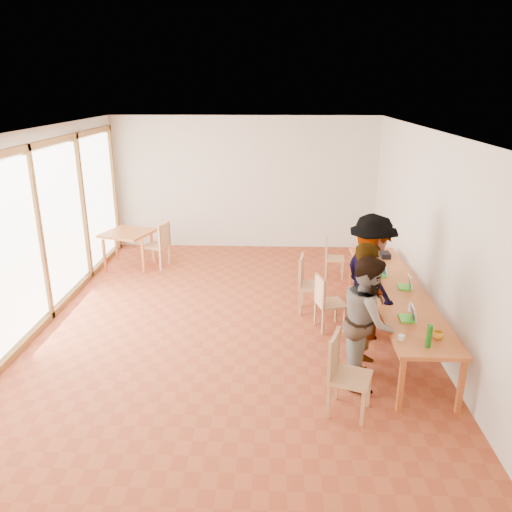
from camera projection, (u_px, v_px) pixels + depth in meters
The scene contains 25 objects.
ground at pixel (231, 321), 8.06m from camera, with size 8.00×8.00×0.00m, color #9E4626.
wall_back at pixel (244, 183), 11.36m from camera, with size 6.00×0.10×3.00m, color beige.
wall_front at pixel (183, 377), 3.79m from camera, with size 6.00×0.10×3.00m, color beige.
wall_right at pixel (428, 234), 7.47m from camera, with size 0.10×8.00×3.00m, color beige.
window_wall at pixel (38, 230), 7.68m from camera, with size 0.10×8.00×3.00m, color white.
ceiling at pixel (227, 129), 7.08m from camera, with size 6.00×8.00×0.04m, color white.
communal_table at pixel (395, 291), 7.42m from camera, with size 0.80×4.00×0.75m.
side_table at pixel (128, 236), 10.31m from camera, with size 0.90×0.90×0.75m.
chair_near at pixel (342, 366), 5.66m from camera, with size 0.57×0.57×0.51m.
chair_mid at pixel (325, 297), 7.64m from camera, with size 0.50×0.50×0.46m.
chair_far at pixel (307, 278), 8.23m from camera, with size 0.52×0.52×0.52m.
chair_empty at pixel (330, 253), 9.80m from camera, with size 0.41×0.41×0.43m.
chair_spare at pixel (160, 240), 10.30m from camera, with size 0.55×0.55×0.51m.
person_near at pixel (367, 307), 6.50m from camera, with size 0.64×0.42×1.75m, color gray.
person_mid at pixel (368, 321), 6.20m from camera, with size 0.81×0.63×1.68m, color gray.
person_far at pixel (370, 277), 7.31m from camera, with size 1.22×0.70×1.89m, color gray.
laptop_near at pixel (410, 316), 6.41m from camera, with size 0.22×0.25×0.20m.
laptop_mid at pixel (407, 285), 7.41m from camera, with size 0.22×0.25×0.20m.
laptop_far at pixel (381, 273), 7.89m from camera, with size 0.26×0.27×0.18m.
yellow_mug at pixel (438, 335), 5.91m from camera, with size 0.12×0.12×0.09m, color orange.
green_bottle at pixel (429, 336), 5.70m from camera, with size 0.07×0.07×0.28m, color #166216.
clear_glass at pixel (411, 308), 6.65m from camera, with size 0.07×0.07×0.09m, color silver.
condiment_cup at pixel (401, 337), 5.90m from camera, with size 0.08×0.08×0.06m, color white.
pink_phone at pixel (373, 260), 8.59m from camera, with size 0.05×0.10×0.01m, color #C0347E.
black_pouch at pixel (385, 255), 8.74m from camera, with size 0.16×0.26×0.09m, color black.
Camera 1 is at (0.68, -7.27, 3.60)m, focal length 35.00 mm.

